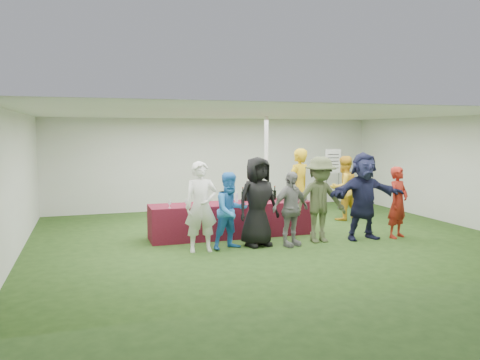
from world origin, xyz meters
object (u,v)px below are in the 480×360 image
object	(u,v)px
customer_1	(231,211)
customer_2	(258,202)
customer_0	(201,207)
customer_3	(290,209)
dump_bucket	(302,197)
customer_6	(398,202)
wine_list_sign	(333,166)
customer_4	(320,200)
customer_5	(364,196)
staff_pourer	(298,187)
staff_back	(344,188)
serving_table	(231,219)

from	to	relation	value
customer_1	customer_2	bearing A→B (deg)	-8.36
customer_0	customer_3	world-z (taller)	customer_0
dump_bucket	customer_6	xyz separation A→B (m)	(1.82, -1.03, -0.06)
customer_1	customer_2	world-z (taller)	customer_2
customer_0	wine_list_sign	bearing A→B (deg)	39.06
customer_4	customer_5	world-z (taller)	customer_5
wine_list_sign	customer_1	size ratio (longest dim) A/B	1.18
staff_pourer	staff_back	world-z (taller)	staff_pourer
staff_back	customer_1	size ratio (longest dim) A/B	1.10
wine_list_sign	customer_3	xyz separation A→B (m)	(-2.98, -3.62, -0.55)
customer_4	dump_bucket	bearing A→B (deg)	89.05
dump_bucket	customer_5	xyz separation A→B (m)	(1.01, -0.93, 0.10)
dump_bucket	customer_3	distance (m)	1.24
staff_back	customer_3	xyz separation A→B (m)	(-2.49, -2.15, -0.08)
staff_back	customer_5	bearing A→B (deg)	60.15
serving_table	customer_3	bearing A→B (deg)	-54.23
wine_list_sign	customer_1	bearing A→B (deg)	-140.42
customer_2	customer_4	bearing A→B (deg)	-15.86
serving_table	customer_6	size ratio (longest dim) A/B	2.31
customer_2	customer_3	bearing A→B (deg)	-30.80
dump_bucket	staff_back	size ratio (longest dim) A/B	0.14
dump_bucket	customer_0	distance (m)	2.69
serving_table	customer_1	distance (m)	1.18
customer_1	customer_2	size ratio (longest dim) A/B	0.84
customer_6	serving_table	bearing A→B (deg)	136.62
customer_3	wine_list_sign	bearing A→B (deg)	33.91
staff_pourer	serving_table	bearing A→B (deg)	-7.34
customer_0	customer_3	xyz separation A→B (m)	(1.82, -0.13, -0.11)
staff_pourer	customer_6	distance (m)	2.40
dump_bucket	staff_pourer	world-z (taller)	staff_pourer
customer_4	customer_6	world-z (taller)	customer_4
wine_list_sign	customer_0	xyz separation A→B (m)	(-4.80, -3.49, -0.44)
customer_4	customer_3	bearing A→B (deg)	-171.68
wine_list_sign	customer_6	distance (m)	3.72
wine_list_sign	customer_5	distance (m)	3.79
serving_table	customer_0	distance (m)	1.52
serving_table	staff_pourer	world-z (taller)	staff_pourer
customer_0	customer_2	size ratio (longest dim) A/B	0.96
customer_3	customer_1	bearing A→B (deg)	156.38
staff_pourer	customer_2	size ratio (longest dim) A/B	1.05
staff_pourer	customer_2	world-z (taller)	staff_pourer
customer_5	customer_6	xyz separation A→B (m)	(0.81, -0.09, -0.16)
dump_bucket	staff_pourer	xyz separation A→B (m)	(0.29, 0.82, 0.11)
customer_6	customer_2	bearing A→B (deg)	152.02
wine_list_sign	customer_6	world-z (taller)	wine_list_sign
serving_table	staff_pourer	distance (m)	2.07
customer_5	customer_3	bearing A→B (deg)	-176.79
customer_2	customer_6	size ratio (longest dim) A/B	1.16
customer_0	customer_6	distance (m)	4.37
customer_1	customer_6	distance (m)	3.77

